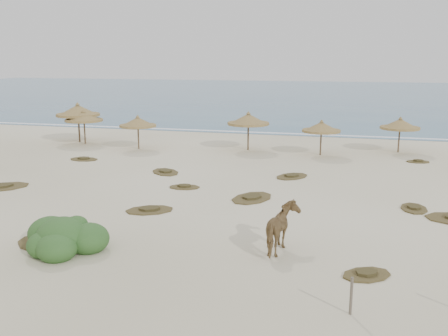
{
  "coord_description": "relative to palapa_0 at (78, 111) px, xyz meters",
  "views": [
    {
      "loc": [
        7.5,
        -17.57,
        6.62
      ],
      "look_at": [
        1.6,
        5.0,
        1.42
      ],
      "focal_mm": 40.0,
      "sensor_mm": 36.0,
      "label": 1
    }
  ],
  "objects": [
    {
      "name": "palapa_4",
      "position": [
        18.97,
        -0.66,
        -0.54
      ],
      "size": [
        3.46,
        3.46,
        2.47
      ],
      "rotation": [
        0.0,
        0.0,
        0.41
      ],
      "color": "brown",
      "rests_on": "ground"
    },
    {
      "name": "ocean",
      "position": [
        13.59,
        57.47,
        -2.45
      ],
      "size": [
        200.0,
        100.0,
        0.01
      ],
      "primitive_type": "cube",
      "color": "#2A5880",
      "rests_on": "ground"
    },
    {
      "name": "palapa_3",
      "position": [
        13.73,
        -0.0,
        -0.26
      ],
      "size": [
        3.96,
        3.96,
        2.83
      ],
      "rotation": [
        0.0,
        0.0,
        0.4
      ],
      "color": "brown",
      "rests_on": "ground"
    },
    {
      "name": "scrub_6",
      "position": [
        3.98,
        -6.27,
        -2.41
      ],
      "size": [
        2.01,
        1.38,
        0.16
      ],
      "rotation": [
        0.0,
        0.0,
        3.08
      ],
      "color": "brown",
      "rests_on": "ground"
    },
    {
      "name": "scrub_4",
      "position": [
        23.9,
        -12.39,
        -2.41
      ],
      "size": [
        1.17,
        1.77,
        0.16
      ],
      "rotation": [
        0.0,
        0.0,
        1.59
      ],
      "color": "brown",
      "rests_on": "ground"
    },
    {
      "name": "ground",
      "position": [
        13.59,
        -17.53,
        -2.46
      ],
      "size": [
        160.0,
        160.0,
        0.0
      ],
      "primitive_type": "plane",
      "color": "beige",
      "rests_on": "ground"
    },
    {
      "name": "scrub_10",
      "position": [
        25.24,
        -1.53,
        -2.41
      ],
      "size": [
        1.63,
        1.22,
        0.16
      ],
      "rotation": [
        0.0,
        0.0,
        0.19
      ],
      "color": "brown",
      "rests_on": "ground"
    },
    {
      "name": "scrub_11",
      "position": [
        10.26,
        -20.35,
        -2.41
      ],
      "size": [
        2.32,
        2.11,
        0.16
      ],
      "rotation": [
        0.0,
        0.0,
        2.57
      ],
      "color": "brown",
      "rests_on": "ground"
    },
    {
      "name": "palapa_0",
      "position": [
        0.0,
        0.0,
        0.0
      ],
      "size": [
        4.41,
        4.41,
        3.17
      ],
      "rotation": [
        0.0,
        0.0,
        0.39
      ],
      "color": "brown",
      "rests_on": "ground"
    },
    {
      "name": "palapa_2",
      "position": [
        5.85,
        -1.69,
        -0.5
      ],
      "size": [
        3.01,
        3.01,
        2.52
      ],
      "rotation": [
        0.0,
        0.0,
        -0.13
      ],
      "color": "brown",
      "rests_on": "ground"
    },
    {
      "name": "scrub_12",
      "position": [
        21.73,
        -20.11,
        -2.41
      ],
      "size": [
        1.94,
        1.81,
        0.16
      ],
      "rotation": [
        0.0,
        0.0,
        0.62
      ],
      "color": "brown",
      "rests_on": "ground"
    },
    {
      "name": "scrub_7",
      "position": [
        17.88,
        -7.66,
        -2.41
      ],
      "size": [
        2.34,
        2.51,
        0.16
      ],
      "rotation": [
        0.0,
        0.0,
        0.95
      ],
      "color": "brown",
      "rests_on": "ground"
    },
    {
      "name": "palapa_1",
      "position": [
        0.9,
        -0.7,
        -0.36
      ],
      "size": [
        3.16,
        3.16,
        2.7
      ],
      "rotation": [
        0.0,
        0.0,
        -0.1
      ],
      "color": "brown",
      "rests_on": "ground"
    },
    {
      "name": "horse",
      "position": [
        18.91,
        -18.84,
        -1.61
      ],
      "size": [
        1.1,
        2.08,
        1.69
      ],
      "primitive_type": "imported",
      "rotation": [
        0.0,
        0.0,
        3.05
      ],
      "color": "olive",
      "rests_on": "ground"
    },
    {
      "name": "scrub_3",
      "position": [
        16.58,
        -12.56,
        -2.41
      ],
      "size": [
        2.42,
        2.9,
        0.16
      ],
      "rotation": [
        0.0,
        0.0,
        1.19
      ],
      "color": "brown",
      "rests_on": "ground"
    },
    {
      "name": "foam_line",
      "position": [
        13.59,
        8.47,
        -2.45
      ],
      "size": [
        70.0,
        0.6,
        0.01
      ],
      "primitive_type": "cube",
      "color": "white",
      "rests_on": "ground"
    },
    {
      "name": "palapa_5",
      "position": [
        24.26,
        1.71,
        -0.47
      ],
      "size": [
        3.28,
        3.28,
        2.56
      ],
      "rotation": [
        0.0,
        0.0,
        -0.23
      ],
      "color": "brown",
      "rests_on": "ground"
    },
    {
      "name": "fence_post_near",
      "position": [
        21.28,
        -22.68,
        -1.93
      ],
      "size": [
        0.1,
        0.1,
        1.05
      ],
      "primitive_type": "cylinder",
      "rotation": [
        0.0,
        0.0,
        -0.44
      ],
      "color": "#63574A",
      "rests_on": "ground"
    },
    {
      "name": "scrub_13",
      "position": [
        10.56,
        -8.44,
        -2.41
      ],
      "size": [
        2.48,
        2.53,
        0.16
      ],
      "rotation": [
        0.0,
        0.0,
        2.31
      ],
      "color": "brown",
      "rests_on": "ground"
    },
    {
      "name": "scrub_9",
      "position": [
        12.6,
        -15.6,
        -2.41
      ],
      "size": [
        2.5,
        2.18,
        0.16
      ],
      "rotation": [
        0.0,
        0.0,
        0.48
      ],
      "color": "brown",
      "rests_on": "ground"
    },
    {
      "name": "scrub_1",
      "position": [
        3.55,
        -13.82,
        -2.41
      ],
      "size": [
        3.28,
        3.18,
        0.16
      ],
      "rotation": [
        0.0,
        0.0,
        0.71
      ],
      "color": "brown",
      "rests_on": "ground"
    },
    {
      "name": "scrub_2",
      "position": [
        12.78,
        -11.44,
        -2.41
      ],
      "size": [
        1.75,
        1.28,
        0.16
      ],
      "rotation": [
        0.0,
        0.0,
        0.15
      ],
      "color": "brown",
      "rests_on": "ground"
    },
    {
      "name": "bush",
      "position": [
        11.52,
        -20.61,
        -2.01
      ],
      "size": [
        3.08,
        2.71,
        1.38
      ],
      "rotation": [
        0.0,
        0.0,
        0.31
      ],
      "color": "#386129",
      "rests_on": "ground"
    }
  ]
}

